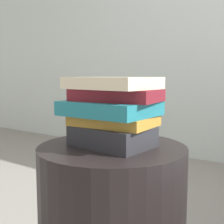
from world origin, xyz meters
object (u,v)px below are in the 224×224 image
object	(u,v)px
book_teal	(109,108)
book_charcoal	(112,136)
book_cream	(111,83)
book_maroon	(116,95)
book_ochre	(114,120)

from	to	relation	value
book_teal	book_charcoal	bearing A→B (deg)	47.54
book_cream	book_teal	bearing A→B (deg)	-143.35
book_teal	book_maroon	world-z (taller)	book_maroon
book_charcoal	book_teal	distance (m)	0.09
book_ochre	book_teal	bearing A→B (deg)	-132.41
book_maroon	book_teal	bearing A→B (deg)	-146.75
book_charcoal	book_cream	xyz separation A→B (m)	(-0.00, -0.00, 0.16)
book_ochre	book_teal	world-z (taller)	book_teal
book_teal	book_cream	xyz separation A→B (m)	(0.00, 0.00, 0.08)
book_ochre	book_cream	size ratio (longest dim) A/B	0.95
book_charcoal	book_teal	world-z (taller)	book_teal
book_ochre	book_cream	bearing A→B (deg)	-125.28
book_ochre	book_teal	distance (m)	0.04
book_ochre	book_teal	size ratio (longest dim) A/B	0.93
book_charcoal	book_teal	xyz separation A→B (m)	(-0.01, -0.01, 0.08)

